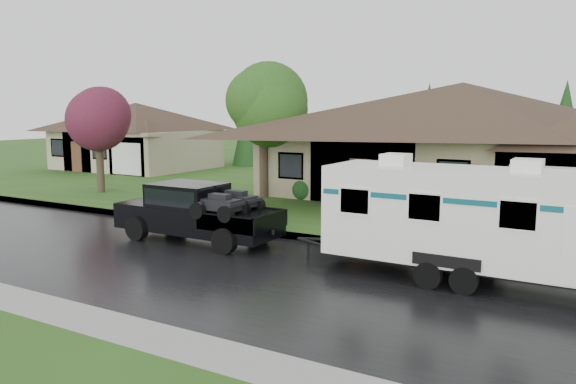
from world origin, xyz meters
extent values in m
plane|color=#2B4B17|center=(0.00, 0.00, 0.00)|extent=(140.00, 140.00, 0.00)
cube|color=black|center=(0.00, -2.00, 0.01)|extent=(140.00, 8.00, 0.01)
cube|color=gray|center=(0.00, 2.25, 0.07)|extent=(140.00, 0.50, 0.15)
cube|color=#2B4B17|center=(0.00, 15.00, 0.07)|extent=(140.00, 26.00, 0.15)
cube|color=gray|center=(2.00, 14.00, 1.65)|extent=(18.00, 10.00, 3.00)
pyramid|color=#3B2A20|center=(2.00, 14.00, 5.75)|extent=(19.44, 10.80, 2.60)
cube|color=tan|center=(-22.00, 16.00, 1.55)|extent=(10.00, 8.00, 2.80)
pyramid|color=#3B2A20|center=(-22.00, 16.00, 4.95)|extent=(10.80, 8.64, 2.00)
cube|color=tan|center=(-19.00, 14.00, 1.41)|extent=(3.20, 4.00, 2.52)
cylinder|color=#382B1E|center=(-6.30, 8.87, 1.57)|extent=(0.43, 0.43, 2.83)
sphere|color=#306220|center=(-6.30, 8.87, 4.67)|extent=(3.91, 3.91, 3.91)
cylinder|color=#382B1E|center=(-14.51, 5.90, 1.35)|extent=(0.39, 0.39, 2.39)
sphere|color=maroon|center=(-14.51, 5.90, 3.97)|extent=(3.30, 3.30, 3.30)
sphere|color=#143814|center=(-4.30, 9.30, 0.65)|extent=(1.00, 1.00, 1.00)
sphere|color=#143814|center=(-0.10, 9.30, 0.65)|extent=(1.00, 1.00, 1.00)
sphere|color=#143814|center=(4.10, 9.30, 0.65)|extent=(1.00, 1.00, 1.00)
cube|color=black|center=(-3.45, 0.24, 0.76)|extent=(5.85, 1.95, 0.84)
cube|color=black|center=(-5.59, 0.24, 1.02)|extent=(1.56, 1.90, 0.34)
cube|color=black|center=(-3.84, 0.24, 1.51)|extent=(2.34, 1.83, 0.88)
cube|color=black|center=(-3.84, 0.24, 1.56)|extent=(2.15, 1.87, 0.54)
cube|color=black|center=(-1.59, 0.24, 0.96)|extent=(2.15, 1.85, 0.06)
cylinder|color=black|center=(-5.30, -0.72, 0.41)|extent=(0.82, 0.31, 0.82)
cylinder|color=black|center=(-5.30, 1.20, 0.41)|extent=(0.82, 0.31, 0.82)
cylinder|color=black|center=(-1.59, -0.72, 0.41)|extent=(0.82, 0.31, 0.82)
cylinder|color=black|center=(-1.59, 1.20, 0.41)|extent=(0.82, 0.31, 0.82)
cube|color=white|center=(5.25, 0.24, 1.73)|extent=(6.83, 2.34, 2.39)
cube|color=black|center=(5.25, 0.24, 0.39)|extent=(7.22, 1.17, 0.14)
cube|color=#0C4C5A|center=(5.25, 0.24, 2.26)|extent=(6.69, 2.36, 0.14)
cube|color=white|center=(3.50, 0.24, 3.08)|extent=(0.68, 0.78, 0.31)
cube|color=white|center=(6.81, 0.24, 3.08)|extent=(0.68, 0.78, 0.31)
cylinder|color=black|center=(4.81, -0.91, 0.34)|extent=(0.68, 0.23, 0.68)
cylinder|color=black|center=(4.81, 1.39, 0.34)|extent=(0.68, 0.23, 0.68)
cylinder|color=black|center=(5.69, -0.91, 0.34)|extent=(0.68, 0.23, 0.68)
cylinder|color=black|center=(5.69, 1.39, 0.34)|extent=(0.68, 0.23, 0.68)
camera|label=1|loc=(8.59, -14.31, 4.40)|focal=35.00mm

